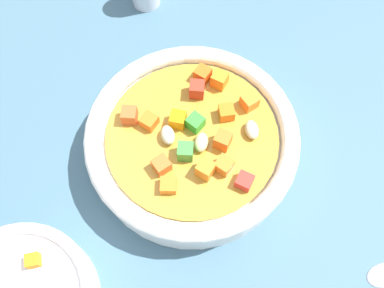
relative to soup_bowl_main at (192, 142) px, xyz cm
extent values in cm
cube|color=#42667A|center=(0.01, 0.01, -3.80)|extent=(140.00, 140.00, 2.00)
cylinder|color=white|center=(0.01, 0.01, -0.92)|extent=(20.22, 20.22, 3.75)
torus|color=white|center=(0.01, 0.01, 1.50)|extent=(20.80, 20.80, 1.80)
cylinder|color=#BC8C2F|center=(0.01, 0.01, 1.16)|extent=(16.81, 16.81, 0.40)
ellipsoid|color=beige|center=(-5.36, -2.01, 1.90)|extent=(2.03, 2.37, 1.09)
cube|color=orange|center=(-4.41, -4.88, 2.06)|extent=(2.02, 2.02, 1.41)
cube|color=orange|center=(-3.77, 2.36, 2.01)|extent=(1.82, 1.82, 1.31)
cube|color=orange|center=(1.72, 4.02, 2.05)|extent=(2.02, 2.02, 1.38)
cube|color=red|center=(0.92, -4.67, 2.17)|extent=(1.69, 1.69, 1.63)
ellipsoid|color=beige|center=(2.13, 0.92, 1.99)|extent=(2.15, 2.39, 1.26)
cube|color=red|center=(-5.94, 3.27, 1.90)|extent=(1.65, 1.65, 1.08)
cube|color=#D85C2A|center=(6.35, -0.35, 2.11)|extent=(1.72, 1.72, 1.50)
cube|color=#E35B19|center=(0.91, -6.67, 2.03)|extent=(1.80, 1.80, 1.35)
cube|color=orange|center=(-2.55, -3.07, 2.00)|extent=(1.92, 1.92, 1.29)
cube|color=orange|center=(0.53, 5.64, 1.86)|extent=(1.78, 1.78, 1.01)
cube|color=orange|center=(-2.26, 3.29, 2.19)|extent=(1.76, 1.76, 1.66)
cube|color=orange|center=(1.72, -0.90, 2.08)|extent=(1.53, 1.53, 1.45)
cube|color=green|center=(0.30, 2.12, 2.16)|extent=(1.72, 1.72, 1.60)
cube|color=green|center=(-0.08, -1.09, 2.07)|extent=(1.89, 1.89, 1.42)
cube|color=orange|center=(-3.01, 0.35, 2.18)|extent=(1.63, 1.63, 1.64)
cube|color=orange|center=(-0.93, -6.46, 2.15)|extent=(1.69, 1.69, 1.59)
cube|color=orange|center=(4.34, 0.43, 1.96)|extent=(1.77, 1.77, 1.20)
ellipsoid|color=beige|center=(-1.12, 0.70, 1.94)|extent=(1.56, 2.17, 1.16)
cube|color=orange|center=(9.56, 15.18, 1.11)|extent=(1.53, 1.53, 1.13)
camera|label=1|loc=(-5.20, 17.15, 37.65)|focal=39.29mm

